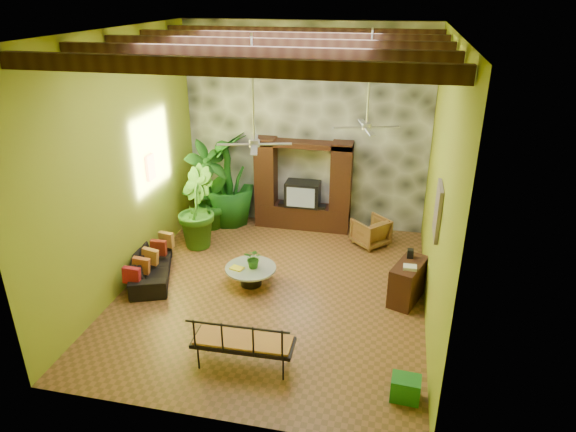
% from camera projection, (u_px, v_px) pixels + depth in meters
% --- Properties ---
extents(ground, '(7.00, 7.00, 0.00)m').
position_uv_depth(ground, '(273.00, 290.00, 10.47)').
color(ground, brown).
rests_on(ground, ground).
extents(ceiling, '(6.00, 7.00, 0.02)m').
position_uv_depth(ceiling, '(270.00, 31.00, 8.43)').
color(ceiling, silver).
rests_on(ceiling, back_wall).
extents(back_wall, '(6.00, 0.02, 5.00)m').
position_uv_depth(back_wall, '(306.00, 128.00, 12.57)').
color(back_wall, '#98A926').
rests_on(back_wall, ground).
extents(left_wall, '(0.02, 7.00, 5.00)m').
position_uv_depth(left_wall, '(123.00, 164.00, 10.03)').
color(left_wall, '#98A926').
rests_on(left_wall, ground).
extents(right_wall, '(0.02, 7.00, 5.00)m').
position_uv_depth(right_wall, '(440.00, 187.00, 8.86)').
color(right_wall, '#98A926').
rests_on(right_wall, ground).
extents(stone_accent_wall, '(5.98, 0.10, 4.98)m').
position_uv_depth(stone_accent_wall, '(306.00, 129.00, 12.52)').
color(stone_accent_wall, '#35373C').
rests_on(stone_accent_wall, ground).
extents(ceiling_beams, '(5.95, 5.36, 0.22)m').
position_uv_depth(ceiling_beams, '(270.00, 45.00, 8.52)').
color(ceiling_beams, '#311B0F').
rests_on(ceiling_beams, ceiling).
extents(entertainment_center, '(2.40, 0.55, 2.30)m').
position_uv_depth(entertainment_center, '(303.00, 192.00, 12.87)').
color(entertainment_center, '#321B0D').
rests_on(entertainment_center, ground).
extents(ceiling_fan_front, '(1.28, 1.28, 1.86)m').
position_uv_depth(ceiling_fan_front, '(254.00, 132.00, 8.76)').
color(ceiling_fan_front, '#B6B7BC').
rests_on(ceiling_fan_front, ceiling).
extents(ceiling_fan_back, '(1.28, 1.28, 1.86)m').
position_uv_depth(ceiling_fan_back, '(367.00, 116.00, 9.84)').
color(ceiling_fan_back, '#B6B7BC').
rests_on(ceiling_fan_back, ceiling).
extents(wall_art_mask, '(0.06, 0.32, 0.55)m').
position_uv_depth(wall_art_mask, '(150.00, 167.00, 11.08)').
color(wall_art_mask, orange).
rests_on(wall_art_mask, left_wall).
extents(wall_art_painting, '(0.06, 0.70, 0.90)m').
position_uv_depth(wall_art_painting, '(438.00, 211.00, 8.41)').
color(wall_art_painting, '#2A619C').
rests_on(wall_art_painting, right_wall).
extents(sofa, '(1.38, 2.05, 0.56)m').
position_uv_depth(sofa, '(151.00, 266.00, 10.84)').
color(sofa, black).
rests_on(sofa, ground).
extents(wicker_armchair, '(1.03, 1.03, 0.67)m').
position_uv_depth(wicker_armchair, '(371.00, 232.00, 12.22)').
color(wicker_armchair, olive).
rests_on(wicker_armchair, ground).
extents(tall_plant_a, '(1.29, 1.45, 2.28)m').
position_uv_depth(tall_plant_a, '(209.00, 187.00, 12.71)').
color(tall_plant_a, '#1F5B18').
rests_on(tall_plant_a, ground).
extents(tall_plant_b, '(1.26, 1.33, 1.92)m').
position_uv_depth(tall_plant_b, '(195.00, 208.00, 11.96)').
color(tall_plant_b, '#306C1C').
rests_on(tall_plant_b, ground).
extents(tall_plant_c, '(1.39, 1.39, 2.39)m').
position_uv_depth(tall_plant_c, '(228.00, 179.00, 13.04)').
color(tall_plant_c, '#185516').
rests_on(tall_plant_c, ground).
extents(coffee_table, '(1.05, 1.05, 0.40)m').
position_uv_depth(coffee_table, '(251.00, 273.00, 10.59)').
color(coffee_table, black).
rests_on(coffee_table, ground).
extents(centerpiece_plant, '(0.43, 0.39, 0.42)m').
position_uv_depth(centerpiece_plant, '(254.00, 258.00, 10.44)').
color(centerpiece_plant, '#2A681B').
rests_on(centerpiece_plant, coffee_table).
extents(yellow_tray, '(0.31, 0.25, 0.03)m').
position_uv_depth(yellow_tray, '(237.00, 268.00, 10.47)').
color(yellow_tray, gold).
rests_on(yellow_tray, coffee_table).
extents(iron_bench, '(1.65, 0.63, 0.57)m').
position_uv_depth(iron_bench, '(242.00, 341.00, 8.12)').
color(iron_bench, black).
rests_on(iron_bench, ground).
extents(side_console, '(0.77, 1.10, 0.80)m').
position_uv_depth(side_console, '(408.00, 282.00, 10.01)').
color(side_console, '#3E2413').
rests_on(side_console, ground).
extents(green_bin, '(0.45, 0.35, 0.38)m').
position_uv_depth(green_bin, '(405.00, 388.00, 7.65)').
color(green_bin, '#1D6C29').
rests_on(green_bin, ground).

